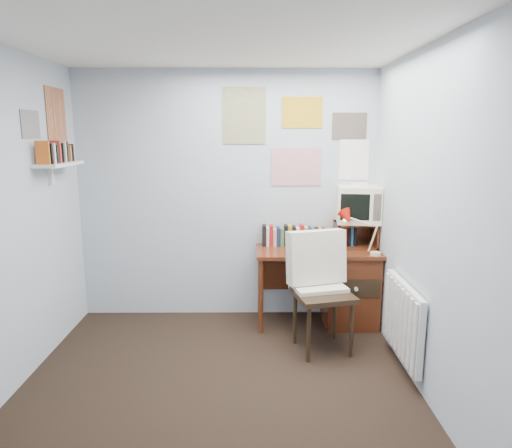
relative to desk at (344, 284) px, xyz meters
The scene contains 14 objects.
ground 1.93m from the desk, 128.37° to the right, with size 3.50×3.50×0.00m, color black.
back_wall 1.47m from the desk, 167.00° to the left, with size 3.00×0.02×2.50m, color #A4B0BB.
right_wall 1.74m from the desk, 77.48° to the right, with size 0.02×3.50×2.50m, color #A4B0BB.
ceiling 2.82m from the desk, 128.37° to the right, with size 3.00×3.50×0.02m, color white.
desk is the anchor object (origin of this frame).
desk_chair 0.67m from the desk, 116.94° to the right, with size 0.52×0.49×1.01m, color black.
desk_lamp 0.63m from the desk, 39.84° to the right, with size 0.26×0.22×0.37m, color #B41A0C.
tv_riser 0.51m from the desk, 42.96° to the left, with size 0.40×0.30×0.25m, color #602A16.
crt_tv 0.82m from the desk, 42.94° to the left, with size 0.41×0.38×0.39m, color #F0E3C9.
book_row 0.71m from the desk, 160.58° to the left, with size 0.60×0.14×0.22m, color #602A16.
radiator 0.97m from the desk, 72.76° to the right, with size 0.09×0.80×0.60m, color white.
wall_shelf 2.87m from the desk, behind, with size 0.20×0.62×0.24m, color white.
posters_back 1.54m from the desk, 150.72° to the left, with size 1.20×0.01×0.90m, color white.
posters_left 3.13m from the desk, behind, with size 0.01×0.70×0.60m, color white.
Camera 1 is at (0.26, -2.85, 1.88)m, focal length 32.00 mm.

